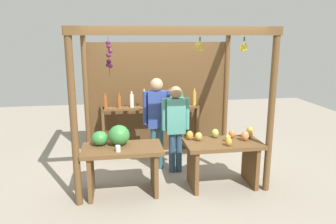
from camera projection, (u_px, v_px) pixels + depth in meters
name	position (u px, v px, depth m)	size (l,w,h in m)	color
ground_plane	(166.00, 170.00, 5.83)	(12.00, 12.00, 0.00)	gray
market_stall	(162.00, 86.00, 5.94)	(2.94, 2.13, 2.47)	brown
fruit_counter_left	(120.00, 153.00, 4.87)	(1.19, 0.64, 1.04)	brown
fruit_counter_right	(223.00, 152.00, 5.11)	(1.19, 0.64, 0.89)	brown
bottle_shelf_unit	(151.00, 116.00, 6.34)	(1.89, 0.22, 1.35)	brown
vendor_man	(157.00, 115.00, 5.67)	(0.48, 0.22, 1.64)	#2F5C68
vendor_woman	(176.00, 122.00, 5.54)	(0.48, 0.21, 1.53)	navy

